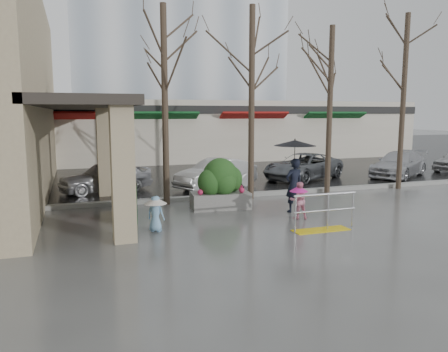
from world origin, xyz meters
TOP-DOWN VIEW (x-y plane):
  - ground at (0.00, 0.00)m, footprint 120.00×120.00m
  - street_asphalt at (0.00, 22.00)m, footprint 120.00×36.00m
  - curb at (0.00, 4.00)m, footprint 120.00×0.30m
  - canopy_slab at (-4.80, 8.00)m, footprint 2.80×18.00m
  - pillar_front at (-3.90, -0.50)m, footprint 0.55×0.55m
  - pillar_back at (-3.90, 6.00)m, footprint 0.55×0.55m
  - storefront_row at (2.00, 17.97)m, footprint 34.00×6.74m
  - office_tower at (4.00, 30.00)m, footprint 18.00×12.00m
  - handrail at (1.36, -1.20)m, footprint 1.90×0.50m
  - tree_west at (-2.00, 3.60)m, footprint 3.20×3.20m
  - tree_midwest at (1.20, 3.60)m, footprint 3.20×3.20m
  - tree_mideast at (4.50, 3.60)m, footprint 3.20×3.20m
  - tree_east at (8.00, 3.60)m, footprint 3.20×3.20m
  - woman at (1.65, 1.06)m, footprint 1.36×1.36m
  - child_pink at (1.36, 0.20)m, footprint 0.62×0.57m
  - child_blue at (-3.00, 0.16)m, footprint 0.63×0.63m
  - planter at (-0.41, 2.38)m, footprint 2.04×1.20m
  - news_boxes at (-3.61, 2.14)m, footprint 0.52×2.17m
  - car_a at (-3.85, 6.84)m, footprint 3.96×2.40m
  - car_b at (0.67, 6.16)m, footprint 4.02×2.88m
  - car_c at (5.43, 7.21)m, footprint 4.99×3.94m
  - car_d at (10.49, 6.50)m, footprint 4.64×3.72m

SIDE VIEW (x-z plane):
  - ground at x=0.00m, z-range 0.00..0.00m
  - street_asphalt at x=0.00m, z-range 0.00..0.01m
  - curb at x=0.00m, z-range 0.00..0.15m
  - handrail at x=1.36m, z-range -0.14..0.89m
  - news_boxes at x=-3.61m, z-range 0.00..1.21m
  - child_blue at x=-3.00m, z-range 0.11..1.10m
  - car_a at x=-3.85m, z-range 0.00..1.26m
  - car_b at x=0.67m, z-range 0.00..1.26m
  - car_c at x=5.43m, z-range 0.00..1.26m
  - car_d at x=10.49m, z-range 0.00..1.26m
  - child_pink at x=1.36m, z-range 0.07..1.20m
  - planter at x=-0.41m, z-range -0.04..1.67m
  - woman at x=1.65m, z-range 0.26..2.64m
  - pillar_front at x=-3.90m, z-range 0.00..3.50m
  - pillar_back at x=-3.90m, z-range 0.00..3.50m
  - storefront_row at x=2.00m, z-range 0.01..4.01m
  - canopy_slab at x=-4.80m, z-range 3.50..3.75m
  - tree_mideast at x=4.50m, z-range 1.61..8.11m
  - tree_west at x=-2.00m, z-range 1.68..8.48m
  - tree_midwest at x=1.20m, z-range 1.73..8.73m
  - tree_east at x=8.00m, z-range 1.78..8.98m
  - office_tower at x=4.00m, z-range 0.00..25.00m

